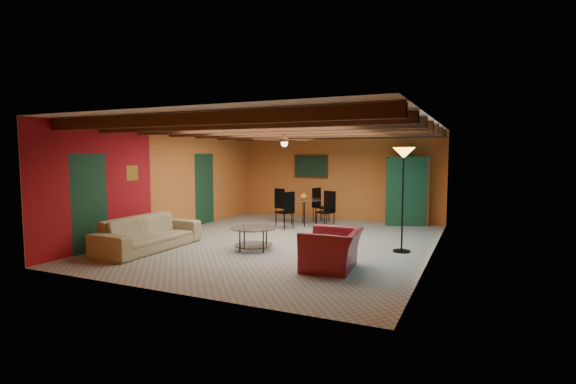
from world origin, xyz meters
The scene contains 11 objects.
room centered at (0.00, 0.11, 2.36)m, with size 6.52×8.01×2.71m.
sofa centered at (-2.31, -1.90, 0.35)m, with size 2.42×0.95×0.71m, color #91815E.
armchair centered at (1.75, -1.79, 0.35)m, with size 1.09×0.95×0.71m, color maroon.
coffee_table centered at (-0.25, -1.03, 0.25)m, with size 0.97×0.97×0.50m, color silver, non-canonical shape.
dining_table centered at (-0.50, 2.41, 0.52)m, with size 1.98×1.98×1.03m, color silver, non-canonical shape.
armoire centered at (2.20, 3.70, 0.95)m, with size 1.09×0.53×1.91m, color brown.
floor_lamp centered at (2.65, 0.10, 1.09)m, with size 0.45×0.45×2.18m, color black, non-canonical shape.
ceiling_fan centered at (0.00, 0.00, 2.36)m, with size 1.50×1.50×0.44m, color #472614, non-canonical shape.
painting centered at (-0.90, 3.96, 1.65)m, with size 1.05×0.03×0.65m, color black.
potted_plant centered at (2.20, 3.70, 2.13)m, with size 0.40×0.34×0.44m, color #26661E.
vase centered at (-0.50, 2.41, 1.13)m, with size 0.20×0.20×0.20m, color orange.
Camera 1 is at (4.10, -8.84, 2.02)m, focal length 26.56 mm.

